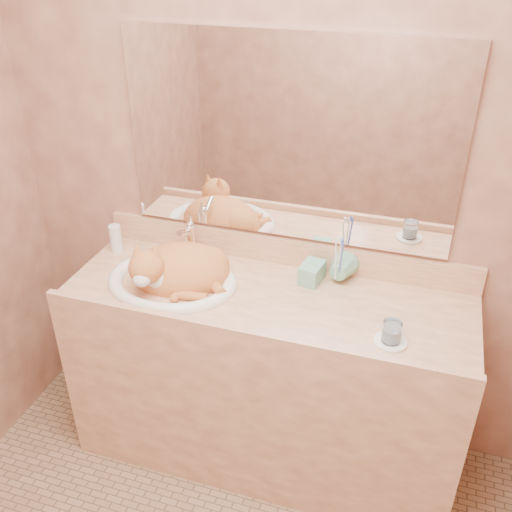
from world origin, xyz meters
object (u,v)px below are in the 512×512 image
(cat, at_px, (177,268))
(water_glass, at_px, (392,332))
(sink_basin, at_px, (171,265))
(toothbrush_cup, at_px, (337,275))
(soap_dispenser, at_px, (307,269))
(vanity_counter, at_px, (265,378))

(cat, relative_size, water_glass, 5.16)
(sink_basin, relative_size, toothbrush_cup, 4.67)
(toothbrush_cup, bearing_deg, soap_dispenser, -154.49)
(soap_dispenser, bearing_deg, toothbrush_cup, 35.17)
(cat, xyz_separation_m, toothbrush_cup, (0.62, 0.16, -0.01))
(vanity_counter, relative_size, soap_dispenser, 9.03)
(soap_dispenser, height_order, toothbrush_cup, soap_dispenser)
(vanity_counter, bearing_deg, cat, -179.33)
(vanity_counter, distance_m, soap_dispenser, 0.54)
(sink_basin, bearing_deg, water_glass, -3.83)
(vanity_counter, height_order, toothbrush_cup, toothbrush_cup)
(cat, xyz_separation_m, soap_dispenser, (0.51, 0.11, 0.02))
(water_glass, bearing_deg, toothbrush_cup, 129.48)
(vanity_counter, distance_m, water_glass, 0.70)
(vanity_counter, relative_size, water_glass, 20.68)
(cat, height_order, water_glass, cat)
(vanity_counter, height_order, soap_dispenser, soap_dispenser)
(sink_basin, height_order, water_glass, sink_basin)
(cat, distance_m, toothbrush_cup, 0.64)
(vanity_counter, height_order, water_glass, water_glass)
(cat, xyz_separation_m, water_glass, (0.86, -0.13, -0.02))
(vanity_counter, xyz_separation_m, water_glass, (0.49, -0.14, 0.47))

